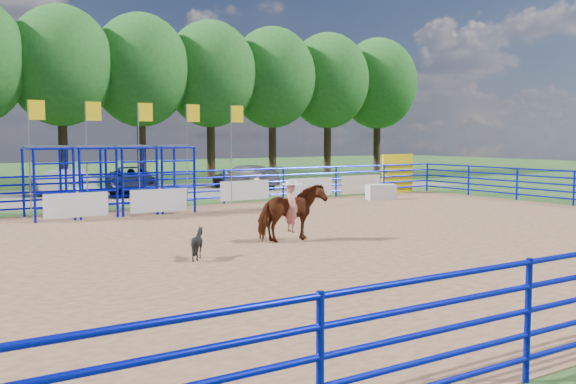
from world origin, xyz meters
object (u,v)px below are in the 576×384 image
at_px(announcer_table, 381,192).
at_px(car_c, 132,181).
at_px(horse_and_rider, 292,210).
at_px(car_b, 62,183).
at_px(calf, 198,243).
at_px(car_d, 245,176).

bearing_deg(announcer_table, car_c, 134.33).
height_order(horse_and_rider, car_c, horse_and_rider).
distance_m(announcer_table, car_b, 15.12).
bearing_deg(car_c, car_b, -168.50).
bearing_deg(horse_and_rider, calf, -163.47).
height_order(announcer_table, calf, calf).
bearing_deg(car_b, calf, 72.31).
bearing_deg(calf, horse_and_rider, -85.20).
height_order(announcer_table, car_d, car_d).
xyz_separation_m(car_b, car_c, (3.36, -0.17, 0.02)).
bearing_deg(announcer_table, car_b, 143.00).
xyz_separation_m(horse_and_rider, car_c, (1.04, 16.58, -0.20)).
bearing_deg(car_d, car_b, -12.63).
xyz_separation_m(calf, car_c, (4.30, 17.55, 0.31)).
bearing_deg(calf, car_d, -43.24).
relative_size(announcer_table, calf, 1.77).
height_order(announcer_table, car_c, car_c).
relative_size(car_b, car_d, 0.91).
relative_size(announcer_table, horse_and_rider, 0.55).
distance_m(announcer_table, car_d, 9.48).
bearing_deg(announcer_table, calf, -146.49).
bearing_deg(car_c, horse_and_rider, -79.12).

